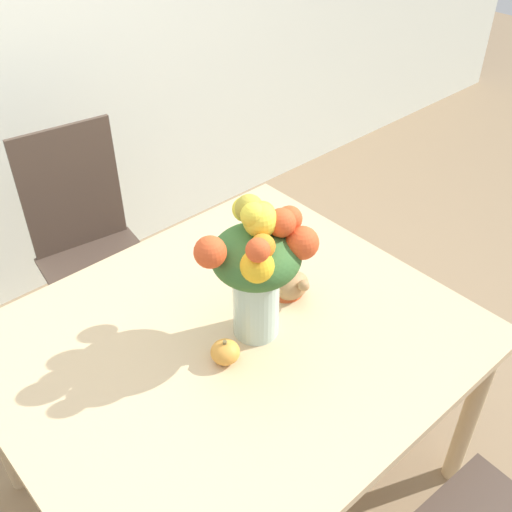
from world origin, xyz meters
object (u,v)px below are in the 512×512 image
flower_vase (258,264)px  turkey_figurine (289,283)px  dining_chair_near_window (92,248)px  pumpkin (225,352)px

flower_vase → turkey_figurine: size_ratio=2.91×
flower_vase → dining_chair_near_window: size_ratio=0.44×
turkey_figurine → dining_chair_near_window: size_ratio=0.15×
pumpkin → dining_chair_near_window: dining_chair_near_window is taller
flower_vase → dining_chair_near_window: flower_vase is taller
dining_chair_near_window → pumpkin: bearing=-87.8°
flower_vase → pumpkin: (-0.14, -0.03, -0.22)m
pumpkin → flower_vase: bearing=10.7°
flower_vase → pumpkin: 0.26m
flower_vase → pumpkin: flower_vase is taller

